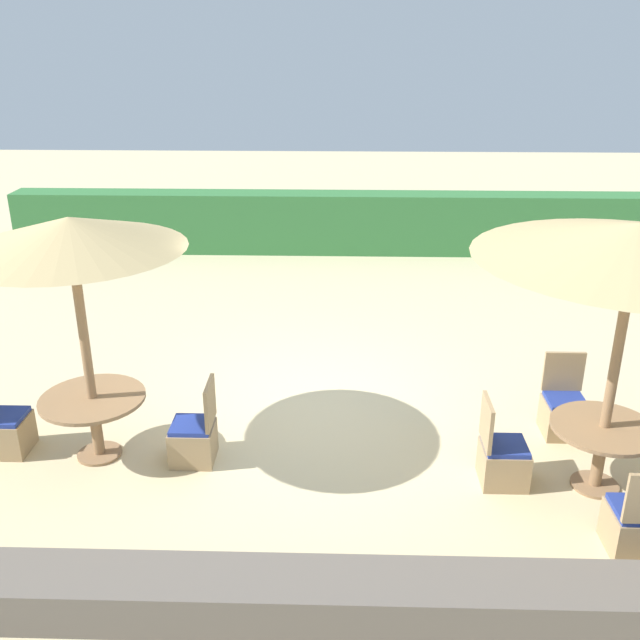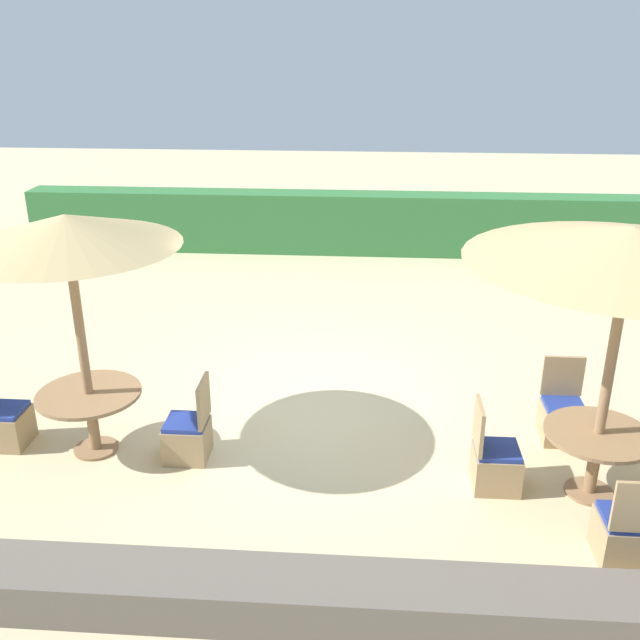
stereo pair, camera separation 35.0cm
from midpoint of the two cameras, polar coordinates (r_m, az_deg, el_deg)
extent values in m
plane|color=beige|center=(8.89, -1.25, -6.86)|extent=(40.00, 40.00, 0.00)
cube|color=#387A3D|center=(14.88, 0.01, 7.79)|extent=(13.00, 0.70, 1.23)
cube|color=#6B6056|center=(5.99, -3.02, -21.30)|extent=(10.00, 0.56, 0.39)
cylinder|color=#93704C|center=(7.27, 21.24, -3.63)|extent=(0.10, 0.10, 2.67)
cone|color=tan|center=(6.85, 22.68, 5.87)|extent=(2.89, 2.89, 0.32)
cylinder|color=#93704C|center=(7.90, 19.90, -12.29)|extent=(0.48, 0.48, 0.03)
cylinder|color=#93704C|center=(7.73, 20.20, -10.34)|extent=(0.12, 0.12, 0.66)
cylinder|color=#93704C|center=(7.56, 20.56, -8.08)|extent=(1.04, 1.04, 0.04)
cube|color=tan|center=(8.62, 17.79, -7.48)|extent=(0.46, 0.46, 0.40)
cube|color=#233893|center=(8.52, 17.96, -6.16)|extent=(0.42, 0.42, 0.05)
cube|color=tan|center=(8.58, 17.81, -3.94)|extent=(0.46, 0.04, 0.48)
cube|color=tan|center=(7.61, 13.16, -11.21)|extent=(0.46, 0.46, 0.40)
cube|color=#233893|center=(7.49, 13.31, -9.77)|extent=(0.42, 0.42, 0.05)
cube|color=tan|center=(7.31, 11.86, -8.04)|extent=(0.04, 0.46, 0.48)
cube|color=tan|center=(7.08, 22.48, -15.31)|extent=(0.46, 0.46, 0.40)
cube|color=#233893|center=(6.95, 22.76, -13.83)|extent=(0.42, 0.42, 0.05)
cylinder|color=#93704C|center=(7.76, -19.49, -2.10)|extent=(0.10, 0.10, 2.58)
cone|color=tan|center=(7.38, -20.68, 6.51)|extent=(2.24, 2.24, 0.32)
cylinder|color=#93704C|center=(8.34, -18.37, -10.11)|extent=(0.48, 0.48, 0.03)
cylinder|color=#93704C|center=(8.18, -18.64, -8.19)|extent=(0.12, 0.12, 0.67)
cylinder|color=#93704C|center=(8.01, -18.95, -5.98)|extent=(1.11, 1.11, 0.04)
cube|color=tan|center=(7.91, -11.39, -9.66)|extent=(0.46, 0.46, 0.40)
cube|color=#233893|center=(7.79, -11.51, -8.25)|extent=(0.42, 0.42, 0.05)
cube|color=tan|center=(7.62, -10.12, -6.60)|extent=(0.04, 0.46, 0.48)
cube|color=tan|center=(8.69, -24.79, -8.34)|extent=(0.46, 0.46, 0.40)
cube|color=#233893|center=(8.58, -25.03, -7.04)|extent=(0.42, 0.42, 0.05)
camera|label=1|loc=(0.18, -91.11, -0.45)|focal=40.00mm
camera|label=2|loc=(0.18, 88.89, 0.45)|focal=40.00mm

